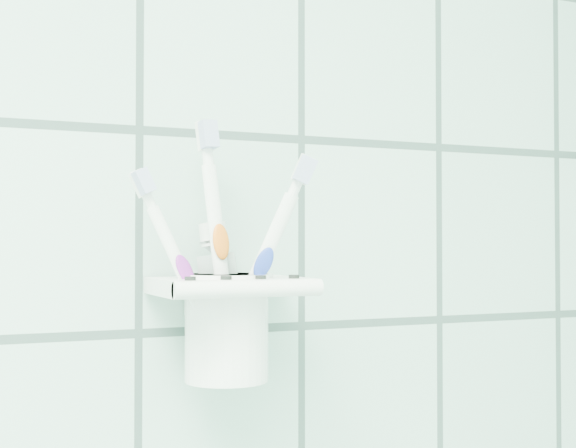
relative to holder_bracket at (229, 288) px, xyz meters
The scene contains 6 objects.
holder_bracket is the anchor object (origin of this frame).
cup 0.03m from the holder_bracket, 101.51° to the left, with size 0.08×0.08×0.09m.
toothbrush_pink 0.02m from the holder_bracket, 108.64° to the right, with size 0.07×0.03×0.18m.
toothbrush_blue 0.04m from the holder_bracket, 96.77° to the right, with size 0.03×0.04×0.21m.
toothbrush_orange 0.03m from the holder_bracket, 160.85° to the right, with size 0.07×0.04×0.19m.
toothpaste_tube 0.01m from the holder_bracket, 65.98° to the left, with size 0.04×0.04×0.13m.
Camera 1 is at (0.45, 0.53, 1.33)m, focal length 50.00 mm.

